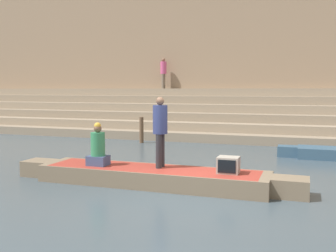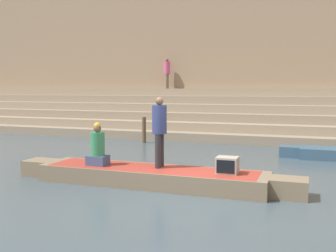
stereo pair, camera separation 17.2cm
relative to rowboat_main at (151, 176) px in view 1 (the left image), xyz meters
name	(u,v)px [view 1 (the left image)]	position (x,y,z in m)	size (l,w,h in m)	color
ground_plane	(191,198)	(1.20, -0.79, -0.22)	(120.00, 120.00, 0.00)	#3D4C56
ghat_steps	(255,120)	(1.20, 10.42, 0.62)	(36.00, 4.61, 2.31)	gray
back_wall	(262,56)	(1.20, 12.68, 3.81)	(34.20, 1.28, 8.10)	#937A60
rowboat_main	(151,176)	(0.00, 0.00, 0.00)	(7.10, 1.35, 0.40)	#756651
person_standing	(160,127)	(0.17, 0.15, 1.16)	(0.35, 0.35, 1.69)	#28282D
person_rowing	(98,148)	(-1.37, -0.11, 0.61)	(0.49, 0.38, 1.06)	#3D4C75
tv_set	(228,165)	(1.83, 0.04, 0.37)	(0.47, 0.41, 0.37)	#9E998E
mooring_post	(141,130)	(-3.11, 6.72, 0.33)	(0.17, 0.17, 1.10)	brown
person_on_steps	(163,71)	(-3.91, 11.70, 3.04)	(0.33, 0.33, 1.64)	#756656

